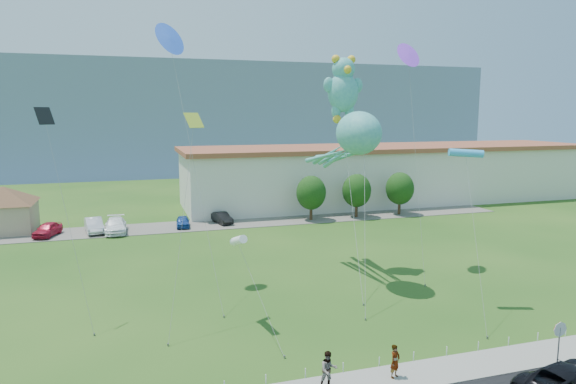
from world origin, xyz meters
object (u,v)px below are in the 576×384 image
(warehouse, at_px, (390,173))
(octopus_kite, at_px, (351,142))
(suv, at_px, (572,382))
(parked_car_blue, at_px, (183,222))
(teddy_bear_kite, at_px, (343,87))
(parked_car_black, at_px, (222,218))
(pedestrian_right, at_px, (329,370))
(parked_car_red, at_px, (47,229))
(parked_car_white, at_px, (116,225))
(pavilion, at_px, (4,205))
(parked_car_silver, at_px, (94,225))
(stop_sign, at_px, (560,334))
(pedestrian_left, at_px, (395,361))

(warehouse, xyz_separation_m, octopus_kite, (-20.86, -32.18, 6.57))
(suv, height_order, parked_car_blue, suv)
(parked_car_blue, height_order, teddy_bear_kite, teddy_bear_kite)
(suv, height_order, parked_car_black, suv)
(pedestrian_right, relative_size, octopus_kite, 0.13)
(pedestrian_right, relative_size, parked_car_blue, 0.49)
(parked_car_red, distance_m, parked_car_white, 6.83)
(suv, bearing_deg, pavilion, 26.23)
(parked_car_red, distance_m, parked_car_silver, 4.60)
(stop_sign, distance_m, pedestrian_left, 8.57)
(parked_car_red, height_order, parked_car_silver, parked_car_silver)
(pedestrian_right, bearing_deg, suv, -19.39)
(parked_car_silver, bearing_deg, warehouse, 3.77)
(suv, bearing_deg, parked_car_black, 2.16)
(stop_sign, distance_m, pedestrian_right, 11.95)
(parked_car_red, bearing_deg, suv, -38.45)
(pedestrian_left, bearing_deg, warehouse, 35.46)
(suv, xyz_separation_m, parked_car_black, (-8.53, 41.96, -0.12))
(pavilion, xyz_separation_m, parked_car_blue, (18.76, -3.34, -2.35))
(warehouse, bearing_deg, teddy_bear_kite, -124.99)
(parked_car_blue, bearing_deg, parked_car_white, -170.05)
(pavilion, distance_m, teddy_bear_kite, 39.38)
(pedestrian_left, height_order, parked_car_white, pedestrian_left)
(suv, distance_m, parked_car_blue, 43.30)
(parked_car_silver, height_order, teddy_bear_kite, teddy_bear_kite)
(pedestrian_right, distance_m, parked_car_blue, 37.39)
(pavilion, xyz_separation_m, octopus_kite, (29.14, -26.18, 7.67))
(parked_car_black, height_order, teddy_bear_kite, teddy_bear_kite)
(parked_car_silver, bearing_deg, pedestrian_right, -80.66)
(stop_sign, xyz_separation_m, pedestrian_right, (-11.81, 1.59, -0.88))
(parked_car_red, bearing_deg, teddy_bear_kite, -19.11)
(pavilion, distance_m, parked_car_black, 23.62)
(pavilion, relative_size, stop_sign, 3.68)
(warehouse, bearing_deg, parked_car_white, -165.47)
(pedestrian_left, distance_m, pedestrian_right, 3.43)
(parked_car_silver, bearing_deg, pedestrian_left, -76.11)
(parked_car_white, xyz_separation_m, parked_car_blue, (7.24, 0.64, -0.16))
(pedestrian_left, xyz_separation_m, teddy_bear_kite, (4.80, 18.00, 13.96))
(octopus_kite, bearing_deg, parked_car_silver, 130.89)
(stop_sign, bearing_deg, octopus_kite, 105.22)
(parked_car_red, xyz_separation_m, parked_car_silver, (4.58, 0.37, 0.06))
(pavilion, relative_size, pedestrian_left, 5.56)
(parked_car_black, height_order, octopus_kite, octopus_kite)
(warehouse, height_order, pedestrian_right, warehouse)
(pedestrian_left, relative_size, octopus_kite, 0.12)
(warehouse, relative_size, pedestrian_right, 34.32)
(parked_car_red, distance_m, octopus_kite, 34.71)
(suv, relative_size, pedestrian_left, 3.32)
(parked_car_white, xyz_separation_m, parked_car_black, (11.84, 1.33, -0.13))
(parked_car_black, distance_m, octopus_kite, 26.22)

